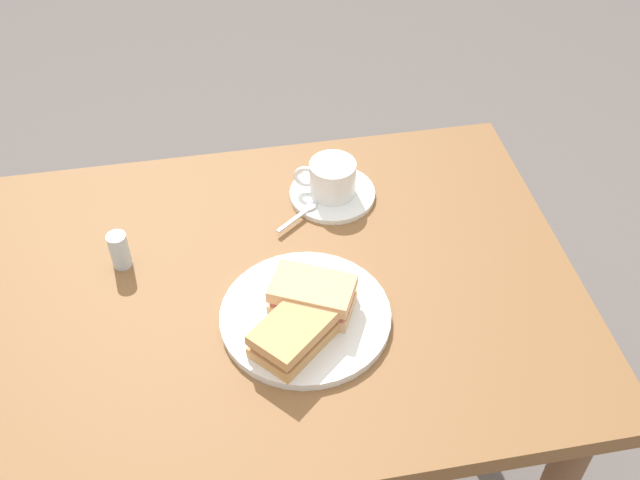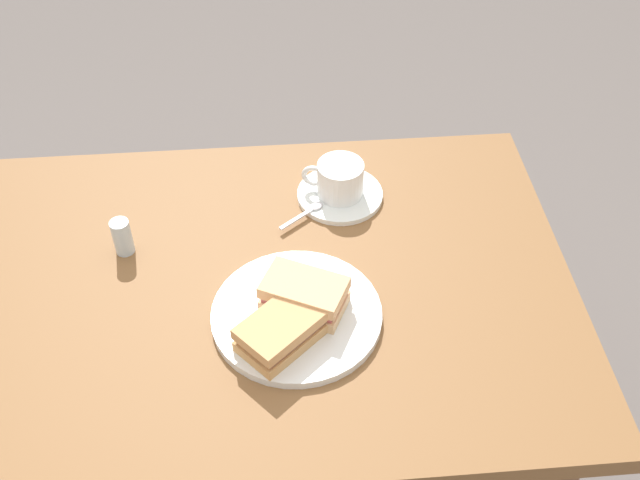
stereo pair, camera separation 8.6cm
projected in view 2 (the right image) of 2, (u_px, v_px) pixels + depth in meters
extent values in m
cube|color=brown|center=(215.00, 293.00, 1.24)|extent=(1.17, 0.72, 0.04)
cylinder|color=brown|center=(460.00, 284.00, 1.73)|extent=(0.06, 0.06, 0.67)
cylinder|color=white|center=(297.00, 315.00, 1.18)|extent=(0.27, 0.27, 0.01)
cube|color=#DDB17F|center=(304.00, 301.00, 1.18)|extent=(0.15, 0.12, 0.02)
cube|color=#B75658|center=(304.00, 295.00, 1.16)|extent=(0.13, 0.11, 0.01)
cube|color=#E2AC78|center=(304.00, 288.00, 1.15)|extent=(0.15, 0.12, 0.02)
cube|color=tan|center=(286.00, 333.00, 1.13)|extent=(0.16, 0.16, 0.02)
cube|color=#8D5A3F|center=(286.00, 327.00, 1.12)|extent=(0.15, 0.14, 0.01)
cube|color=tan|center=(286.00, 321.00, 1.11)|extent=(0.16, 0.16, 0.02)
cylinder|color=white|center=(340.00, 195.00, 1.38)|extent=(0.16, 0.16, 0.01)
cylinder|color=white|center=(340.00, 179.00, 1.36)|extent=(0.08, 0.08, 0.06)
cylinder|color=#A48158|center=(341.00, 167.00, 1.34)|extent=(0.07, 0.07, 0.01)
torus|color=white|center=(314.00, 176.00, 1.36)|extent=(0.05, 0.02, 0.05)
cube|color=silver|center=(297.00, 219.00, 1.33)|extent=(0.06, 0.05, 0.00)
ellipsoid|color=silver|center=(317.00, 206.00, 1.35)|extent=(0.03, 0.03, 0.01)
cylinder|color=silver|center=(122.00, 237.00, 1.26)|extent=(0.03, 0.03, 0.07)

